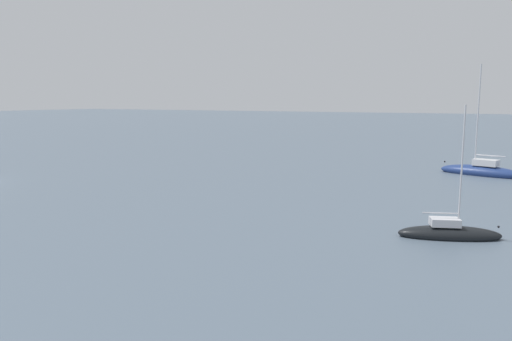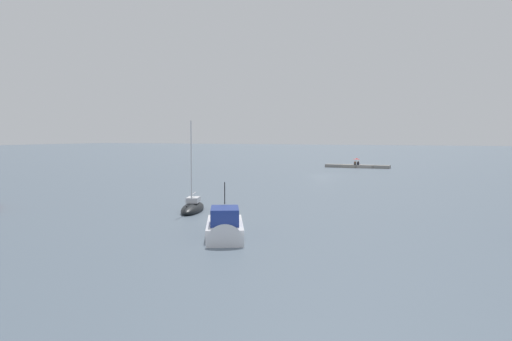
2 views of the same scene
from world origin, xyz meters
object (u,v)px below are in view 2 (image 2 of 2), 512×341
object	(u,v)px
umbrella_open_red	(357,159)
person_seated_dark_left	(358,163)
sailboat_black_near	(193,208)
motorboat_white_near	(225,231)
person_seated_brown_right	(355,163)

from	to	relation	value
umbrella_open_red	person_seated_dark_left	bearing A→B (deg)	178.55
person_seated_dark_left	umbrella_open_red	world-z (taller)	umbrella_open_red
person_seated_dark_left	sailboat_black_near	world-z (taller)	sailboat_black_near
umbrella_open_red	sailboat_black_near	size ratio (longest dim) A/B	0.17
umbrella_open_red	motorboat_white_near	size ratio (longest dim) A/B	0.18
sailboat_black_near	person_seated_dark_left	bearing A→B (deg)	-109.71
umbrella_open_red	sailboat_black_near	distance (m)	61.17
person_seated_dark_left	person_seated_brown_right	distance (m)	0.58
sailboat_black_near	motorboat_white_near	size ratio (longest dim) A/B	1.04
person_seated_brown_right	motorboat_white_near	bearing A→B (deg)	88.56
person_seated_dark_left	motorboat_white_near	distance (m)	70.32
person_seated_dark_left	motorboat_white_near	world-z (taller)	motorboat_white_near
motorboat_white_near	person_seated_dark_left	bearing A→B (deg)	-110.74
person_seated_brown_right	umbrella_open_red	size ratio (longest dim) A/B	0.57
person_seated_dark_left	motorboat_white_near	xyz separation A→B (m)	(-8.23, 69.83, -0.41)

